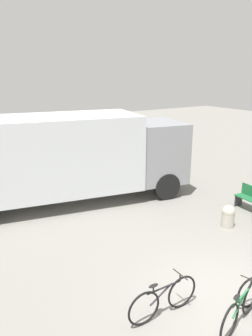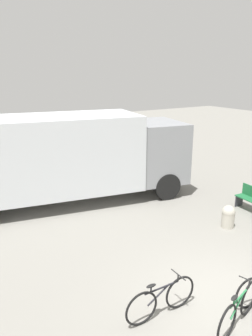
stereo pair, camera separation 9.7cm
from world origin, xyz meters
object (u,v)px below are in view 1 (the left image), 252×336
at_px(bicycle_middle, 241,308).
at_px(bollard_near_bench, 228,215).
at_px(delivery_truck, 59,155).
at_px(bicycle_near, 163,299).

height_order(bicycle_middle, bollard_near_bench, bicycle_middle).
xyz_separation_m(delivery_truck, bicycle_middle, (0.57, -7.77, -1.44)).
distance_m(bicycle_near, bollard_near_bench, 4.68).
bearing_deg(bicycle_near, bollard_near_bench, 26.50).
relative_size(delivery_truck, bicycle_near, 5.78).
distance_m(delivery_truck, bollard_near_bench, 6.19).
distance_m(delivery_truck, bicycle_near, 6.93).
height_order(delivery_truck, bollard_near_bench, delivery_truck).
xyz_separation_m(delivery_truck, bollard_near_bench, (3.71, -4.75, -1.45)).
bearing_deg(delivery_truck, bicycle_near, -83.28).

